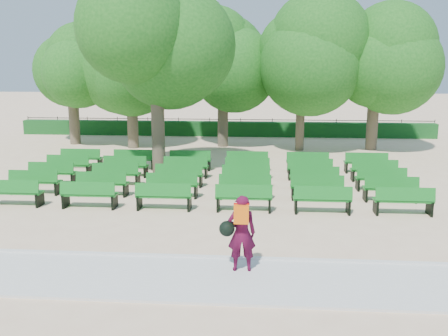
% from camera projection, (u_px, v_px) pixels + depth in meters
% --- Properties ---
extents(ground, '(120.00, 120.00, 0.00)m').
position_uv_depth(ground, '(194.00, 192.00, 17.90)').
color(ground, beige).
extents(paving, '(30.00, 2.20, 0.06)m').
position_uv_depth(paving, '(147.00, 278.00, 10.68)').
color(paving, silver).
rests_on(paving, ground).
extents(curb, '(30.00, 0.12, 0.10)m').
position_uv_depth(curb, '(158.00, 256.00, 11.79)').
color(curb, silver).
rests_on(curb, ground).
extents(hedge, '(26.00, 0.70, 0.90)m').
position_uv_depth(hedge, '(225.00, 129.00, 31.46)').
color(hedge, '#144E1B').
rests_on(hedge, ground).
extents(fence, '(26.00, 0.10, 1.02)m').
position_uv_depth(fence, '(225.00, 135.00, 31.94)').
color(fence, black).
rests_on(fence, ground).
extents(tree_line, '(21.80, 6.80, 7.04)m').
position_uv_depth(tree_line, '(219.00, 146.00, 27.65)').
color(tree_line, '#20641B').
rests_on(tree_line, ground).
extents(bench_array, '(1.78, 0.64, 1.11)m').
position_uv_depth(bench_array, '(213.00, 185.00, 18.56)').
color(bench_array, '#136F1E').
rests_on(bench_array, ground).
extents(tree_among, '(5.01, 5.01, 7.16)m').
position_uv_depth(tree_among, '(156.00, 54.00, 19.85)').
color(tree_among, brown).
rests_on(tree_among, ground).
extents(person, '(0.82, 0.51, 1.70)m').
position_uv_depth(person, '(240.00, 232.00, 10.81)').
color(person, '#440924').
rests_on(person, ground).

